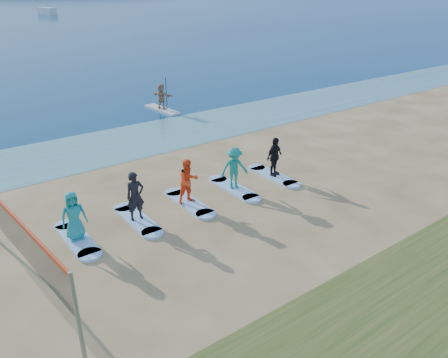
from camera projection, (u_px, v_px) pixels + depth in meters
ground at (276, 225)px, 14.29m from camera, size 600.00×600.00×0.00m
shallow_water at (134, 140)px, 21.99m from camera, size 600.00×600.00×0.00m
paddleboard at (162, 110)px, 27.15m from camera, size 0.95×3.05×0.12m
paddleboarder at (161, 96)px, 26.81m from camera, size 1.01×1.50×1.55m
boat_offshore_b at (47, 14)px, 112.49m from camera, size 3.20×7.03×1.66m
surfboard_0 at (77, 239)px, 13.41m from camera, size 0.70×2.20×0.09m
student_0 at (74, 216)px, 13.07m from camera, size 0.79×0.54×1.55m
surfboard_1 at (138, 220)px, 14.51m from camera, size 0.70×2.20×0.09m
student_1 at (135, 196)px, 14.15m from camera, size 0.63×0.44×1.66m
surfboard_2 at (189, 203)px, 15.61m from camera, size 0.70×2.20×0.09m
student_2 at (188, 181)px, 15.26m from camera, size 0.80×0.63×1.62m
surfboard_3 at (234, 189)px, 16.72m from camera, size 0.70×2.20×0.09m
student_3 at (234, 168)px, 16.37m from camera, size 1.18×0.88×1.62m
surfboard_4 at (273, 176)px, 17.82m from camera, size 0.70×2.20×0.09m
student_4 at (274, 157)px, 17.47m from camera, size 1.00×0.59×1.60m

